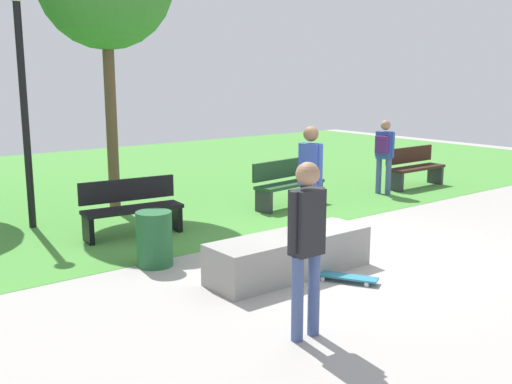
{
  "coord_description": "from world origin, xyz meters",
  "views": [
    {
      "loc": [
        -6.18,
        -5.78,
        2.61
      ],
      "look_at": [
        -1.16,
        0.63,
        0.99
      ],
      "focal_mm": 42.41,
      "sensor_mm": 36.0,
      "label": 1
    }
  ],
  "objects_px": {
    "park_bench_near_path": "(131,206)",
    "park_bench_far_left": "(414,166)",
    "backpack_on_ledge": "(299,219)",
    "concrete_ledge": "(290,255)",
    "park_bench_far_right": "(287,182)",
    "skater_performing_trick": "(307,236)",
    "skateboard_by_ledge": "(346,277)",
    "trash_bin": "(154,239)",
    "lamp_post": "(22,83)",
    "pedestrian_with_backpack": "(384,151)",
    "skater_watching": "(310,173)"
  },
  "relations": [
    {
      "from": "skater_performing_trick",
      "to": "backpack_on_ledge",
      "type": "bearing_deg",
      "value": 49.67
    },
    {
      "from": "skateboard_by_ledge",
      "to": "skater_performing_trick",
      "type": "bearing_deg",
      "value": -149.76
    },
    {
      "from": "skater_performing_trick",
      "to": "park_bench_far_right",
      "type": "relative_size",
      "value": 1.08
    },
    {
      "from": "skater_watching",
      "to": "pedestrian_with_backpack",
      "type": "xyz_separation_m",
      "value": [
        3.73,
        1.67,
        -0.11
      ]
    },
    {
      "from": "skater_performing_trick",
      "to": "skater_watching",
      "type": "distance_m",
      "value": 3.63
    },
    {
      "from": "lamp_post",
      "to": "park_bench_far_left",
      "type": "bearing_deg",
      "value": -11.54
    },
    {
      "from": "concrete_ledge",
      "to": "park_bench_near_path",
      "type": "relative_size",
      "value": 1.41
    },
    {
      "from": "backpack_on_ledge",
      "to": "skateboard_by_ledge",
      "type": "distance_m",
      "value": 1.0
    },
    {
      "from": "skater_performing_trick",
      "to": "skater_watching",
      "type": "bearing_deg",
      "value": 46.33
    },
    {
      "from": "concrete_ledge",
      "to": "pedestrian_with_backpack",
      "type": "bearing_deg",
      "value": 28.4
    },
    {
      "from": "park_bench_near_path",
      "to": "park_bench_far_left",
      "type": "height_order",
      "value": "same"
    },
    {
      "from": "skater_performing_trick",
      "to": "park_bench_far_left",
      "type": "relative_size",
      "value": 1.11
    },
    {
      "from": "lamp_post",
      "to": "trash_bin",
      "type": "distance_m",
      "value": 3.8
    },
    {
      "from": "skater_watching",
      "to": "park_bench_near_path",
      "type": "height_order",
      "value": "skater_watching"
    },
    {
      "from": "pedestrian_with_backpack",
      "to": "skateboard_by_ledge",
      "type": "bearing_deg",
      "value": -144.14
    },
    {
      "from": "trash_bin",
      "to": "lamp_post",
      "type": "bearing_deg",
      "value": 101.44
    },
    {
      "from": "skater_watching",
      "to": "trash_bin",
      "type": "height_order",
      "value": "skater_watching"
    },
    {
      "from": "concrete_ledge",
      "to": "park_bench_far_left",
      "type": "distance_m",
      "value": 6.95
    },
    {
      "from": "park_bench_far_right",
      "to": "skater_performing_trick",
      "type": "bearing_deg",
      "value": -129.3
    },
    {
      "from": "skater_performing_trick",
      "to": "park_bench_far_left",
      "type": "distance_m",
      "value": 8.7
    },
    {
      "from": "park_bench_far_left",
      "to": "trash_bin",
      "type": "bearing_deg",
      "value": -169.0
    },
    {
      "from": "backpack_on_ledge",
      "to": "park_bench_far_right",
      "type": "bearing_deg",
      "value": -148.75
    },
    {
      "from": "backpack_on_ledge",
      "to": "concrete_ledge",
      "type": "bearing_deg",
      "value": 2.73
    },
    {
      "from": "concrete_ledge",
      "to": "skater_watching",
      "type": "height_order",
      "value": "skater_watching"
    },
    {
      "from": "skater_watching",
      "to": "park_bench_far_left",
      "type": "height_order",
      "value": "skater_watching"
    },
    {
      "from": "park_bench_near_path",
      "to": "lamp_post",
      "type": "distance_m",
      "value": 2.71
    },
    {
      "from": "park_bench_far_right",
      "to": "pedestrian_with_backpack",
      "type": "distance_m",
      "value": 2.49
    },
    {
      "from": "concrete_ledge",
      "to": "skater_performing_trick",
      "type": "height_order",
      "value": "skater_performing_trick"
    },
    {
      "from": "park_bench_near_path",
      "to": "park_bench_far_left",
      "type": "distance_m",
      "value": 7.07
    },
    {
      "from": "skater_performing_trick",
      "to": "park_bench_near_path",
      "type": "xyz_separation_m",
      "value": [
        0.41,
        4.58,
        -0.56
      ]
    },
    {
      "from": "backpack_on_ledge",
      "to": "park_bench_near_path",
      "type": "relative_size",
      "value": 0.19
    },
    {
      "from": "skateboard_by_ledge",
      "to": "park_bench_far_right",
      "type": "relative_size",
      "value": 0.48
    },
    {
      "from": "park_bench_far_left",
      "to": "trash_bin",
      "type": "relative_size",
      "value": 2.12
    },
    {
      "from": "trash_bin",
      "to": "skateboard_by_ledge",
      "type": "bearing_deg",
      "value": -52.74
    },
    {
      "from": "skateboard_by_ledge",
      "to": "park_bench_far_right",
      "type": "bearing_deg",
      "value": 58.66
    },
    {
      "from": "backpack_on_ledge",
      "to": "park_bench_far_left",
      "type": "xyz_separation_m",
      "value": [
        6.07,
        2.78,
        -0.21
      ]
    },
    {
      "from": "skateboard_by_ledge",
      "to": "park_bench_near_path",
      "type": "bearing_deg",
      "value": 106.77
    },
    {
      "from": "park_bench_far_left",
      "to": "backpack_on_ledge",
      "type": "bearing_deg",
      "value": -155.41
    },
    {
      "from": "concrete_ledge",
      "to": "park_bench_far_left",
      "type": "xyz_separation_m",
      "value": [
        6.32,
        2.88,
        0.21
      ]
    },
    {
      "from": "lamp_post",
      "to": "concrete_ledge",
      "type": "bearing_deg",
      "value": -67.9
    },
    {
      "from": "park_bench_far_right",
      "to": "park_bench_far_left",
      "type": "bearing_deg",
      "value": -3.84
    },
    {
      "from": "skateboard_by_ledge",
      "to": "park_bench_far_left",
      "type": "xyz_separation_m",
      "value": [
        5.95,
        3.54,
        0.42
      ]
    },
    {
      "from": "concrete_ledge",
      "to": "park_bench_far_left",
      "type": "bearing_deg",
      "value": 24.52
    },
    {
      "from": "skater_watching",
      "to": "trash_bin",
      "type": "relative_size",
      "value": 2.38
    },
    {
      "from": "concrete_ledge",
      "to": "park_bench_far_right",
      "type": "height_order",
      "value": "park_bench_far_right"
    },
    {
      "from": "park_bench_far_left",
      "to": "park_bench_far_right",
      "type": "bearing_deg",
      "value": 176.16
    },
    {
      "from": "park_bench_far_right",
      "to": "trash_bin",
      "type": "height_order",
      "value": "park_bench_far_right"
    },
    {
      "from": "backpack_on_ledge",
      "to": "pedestrian_with_backpack",
      "type": "bearing_deg",
      "value": -171.35
    },
    {
      "from": "park_bench_far_left",
      "to": "pedestrian_with_backpack",
      "type": "bearing_deg",
      "value": -173.86
    },
    {
      "from": "backpack_on_ledge",
      "to": "lamp_post",
      "type": "distance_m",
      "value": 5.21
    }
  ]
}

